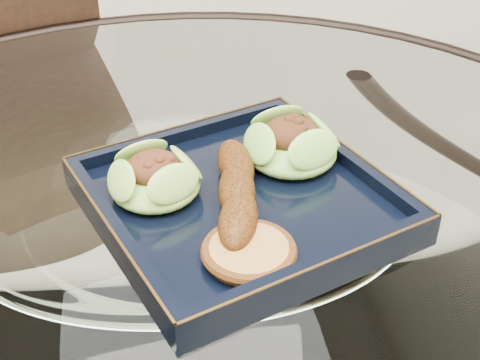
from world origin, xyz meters
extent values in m
cylinder|color=white|center=(0.00, 0.00, 0.76)|extent=(1.10, 1.10, 0.01)
torus|color=black|center=(0.00, 0.00, 0.76)|extent=(1.13, 1.13, 0.02)
cylinder|color=black|center=(0.28, 0.28, 0.38)|extent=(0.04, 0.04, 0.75)
cylinder|color=black|center=(-0.28, 0.28, 0.38)|extent=(0.04, 0.04, 0.75)
cube|color=black|center=(-0.23, 0.35, 0.48)|extent=(0.51, 0.51, 0.04)
cylinder|color=black|center=(-0.09, 0.57, 0.23)|extent=(0.03, 0.03, 0.46)
cube|color=black|center=(0.05, 0.00, 0.77)|extent=(0.34, 0.34, 0.02)
ellipsoid|color=#599B2D|center=(-0.03, 0.02, 0.80)|extent=(0.09, 0.09, 0.03)
ellipsoid|color=#5BA931|center=(0.12, 0.05, 0.80)|extent=(0.11, 0.11, 0.03)
ellipsoid|color=#67320A|center=(0.05, -0.01, 0.80)|extent=(0.06, 0.17, 0.03)
cylinder|color=#BC813E|center=(0.04, -0.09, 0.79)|extent=(0.08, 0.08, 0.01)
camera|label=1|loc=(-0.06, -0.52, 1.17)|focal=50.00mm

